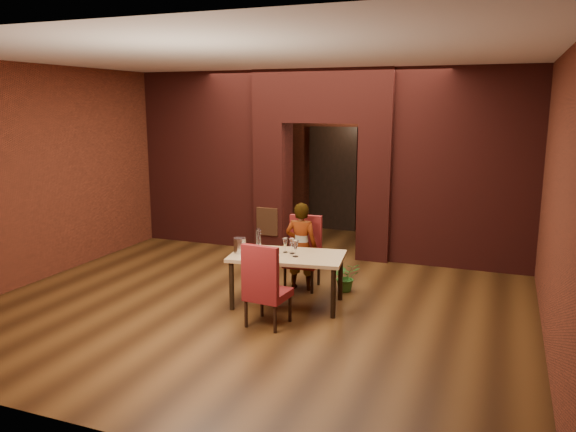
% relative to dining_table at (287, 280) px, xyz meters
% --- Properties ---
extents(floor, '(8.00, 8.00, 0.00)m').
position_rel_dining_table_xyz_m(floor, '(-0.38, 0.71, -0.34)').
color(floor, '#442811').
rests_on(floor, ground).
extents(ceiling, '(7.00, 8.00, 0.04)m').
position_rel_dining_table_xyz_m(ceiling, '(-0.38, 0.71, 2.86)').
color(ceiling, silver).
rests_on(ceiling, ground).
extents(wall_back, '(7.00, 0.04, 3.20)m').
position_rel_dining_table_xyz_m(wall_back, '(-0.38, 4.71, 1.26)').
color(wall_back, maroon).
rests_on(wall_back, ground).
extents(wall_front, '(7.00, 0.04, 3.20)m').
position_rel_dining_table_xyz_m(wall_front, '(-0.38, -3.29, 1.26)').
color(wall_front, maroon).
rests_on(wall_front, ground).
extents(wall_left, '(0.04, 8.00, 3.20)m').
position_rel_dining_table_xyz_m(wall_left, '(-3.88, 0.71, 1.26)').
color(wall_left, maroon).
rests_on(wall_left, ground).
extents(wall_right, '(0.04, 8.00, 3.20)m').
position_rel_dining_table_xyz_m(wall_right, '(3.12, 0.71, 1.26)').
color(wall_right, maroon).
rests_on(wall_right, ground).
extents(pillar_left, '(0.55, 0.55, 2.30)m').
position_rel_dining_table_xyz_m(pillar_left, '(-1.33, 2.71, 0.81)').
color(pillar_left, maroon).
rests_on(pillar_left, ground).
extents(pillar_right, '(0.55, 0.55, 2.30)m').
position_rel_dining_table_xyz_m(pillar_right, '(0.57, 2.71, 0.81)').
color(pillar_right, maroon).
rests_on(pillar_right, ground).
extents(lintel, '(2.45, 0.55, 0.90)m').
position_rel_dining_table_xyz_m(lintel, '(-0.38, 2.71, 2.41)').
color(lintel, maroon).
rests_on(lintel, ground).
extents(wing_wall_left, '(2.28, 0.35, 3.20)m').
position_rel_dining_table_xyz_m(wing_wall_left, '(-2.75, 2.71, 1.26)').
color(wing_wall_left, maroon).
rests_on(wing_wall_left, ground).
extents(wing_wall_right, '(2.28, 0.35, 3.20)m').
position_rel_dining_table_xyz_m(wing_wall_right, '(1.98, 2.71, 1.26)').
color(wing_wall_right, maroon).
rests_on(wing_wall_right, ground).
extents(vent_panel, '(0.40, 0.03, 0.50)m').
position_rel_dining_table_xyz_m(vent_panel, '(-1.33, 2.41, 0.21)').
color(vent_panel, '#9B542D').
rests_on(vent_panel, ground).
extents(rear_door, '(0.90, 0.08, 2.10)m').
position_rel_dining_table_xyz_m(rear_door, '(-0.78, 4.65, 0.71)').
color(rear_door, black).
rests_on(rear_door, ground).
extents(rear_door_frame, '(1.02, 0.04, 2.22)m').
position_rel_dining_table_xyz_m(rear_door_frame, '(-0.78, 4.61, 0.71)').
color(rear_door_frame, black).
rests_on(rear_door_frame, ground).
extents(dining_table, '(1.57, 1.03, 0.69)m').
position_rel_dining_table_xyz_m(dining_table, '(0.00, 0.00, 0.00)').
color(dining_table, '#A47E52').
rests_on(dining_table, ground).
extents(chair_far, '(0.51, 0.51, 1.04)m').
position_rel_dining_table_xyz_m(chair_far, '(-0.05, 0.72, 0.17)').
color(chair_far, maroon).
rests_on(chair_far, ground).
extents(chair_near, '(0.50, 0.50, 1.02)m').
position_rel_dining_table_xyz_m(chair_near, '(0.03, -0.72, 0.17)').
color(chair_near, maroon).
rests_on(chair_near, ground).
extents(person_seated, '(0.48, 0.33, 1.26)m').
position_rel_dining_table_xyz_m(person_seated, '(-0.06, 0.68, 0.29)').
color(person_seated, silver).
rests_on(person_seated, ground).
extents(wine_glass_a, '(0.08, 0.08, 0.19)m').
position_rel_dining_table_xyz_m(wine_glass_a, '(-0.06, 0.09, 0.44)').
color(wine_glass_a, silver).
rests_on(wine_glass_a, dining_table).
extents(wine_glass_b, '(0.08, 0.08, 0.20)m').
position_rel_dining_table_xyz_m(wine_glass_b, '(0.04, 0.07, 0.44)').
color(wine_glass_b, white).
rests_on(wine_glass_b, dining_table).
extents(wine_glass_c, '(0.09, 0.09, 0.22)m').
position_rel_dining_table_xyz_m(wine_glass_c, '(0.14, -0.06, 0.45)').
color(wine_glass_c, white).
rests_on(wine_glass_c, dining_table).
extents(tasting_sheet, '(0.32, 0.23, 0.00)m').
position_rel_dining_table_xyz_m(tasting_sheet, '(-0.24, -0.16, 0.35)').
color(tasting_sheet, silver).
rests_on(tasting_sheet, dining_table).
extents(wine_bucket, '(0.16, 0.16, 0.20)m').
position_rel_dining_table_xyz_m(wine_bucket, '(-0.61, -0.15, 0.44)').
color(wine_bucket, silver).
rests_on(wine_bucket, dining_table).
extents(water_bottle, '(0.07, 0.07, 0.30)m').
position_rel_dining_table_xyz_m(water_bottle, '(-0.44, 0.07, 0.49)').
color(water_bottle, white).
rests_on(water_bottle, dining_table).
extents(potted_plant, '(0.50, 0.48, 0.42)m').
position_rel_dining_table_xyz_m(potted_plant, '(0.57, 0.82, -0.13)').
color(potted_plant, '#2F6C26').
rests_on(potted_plant, ground).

